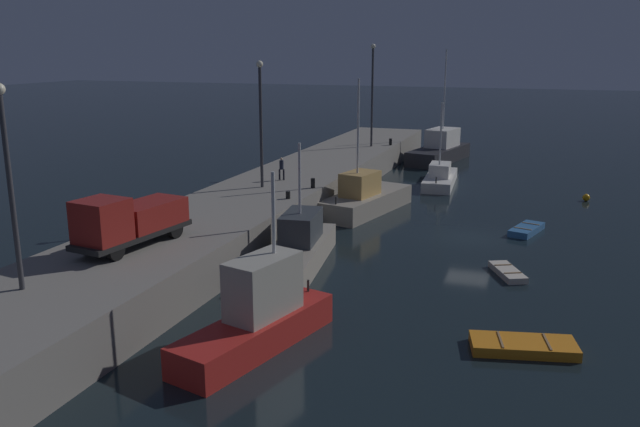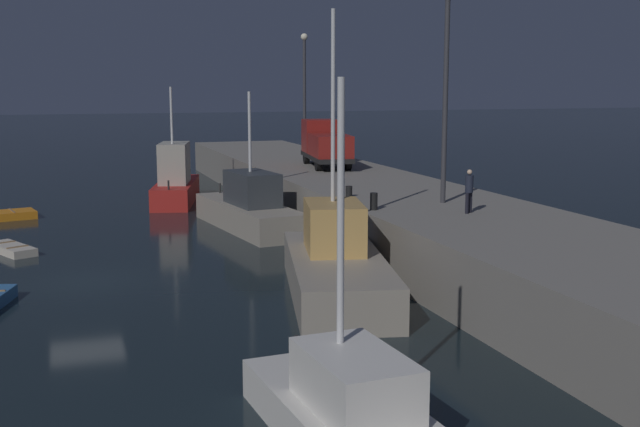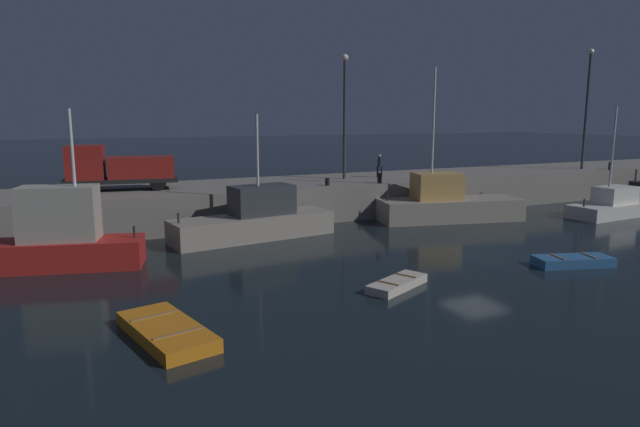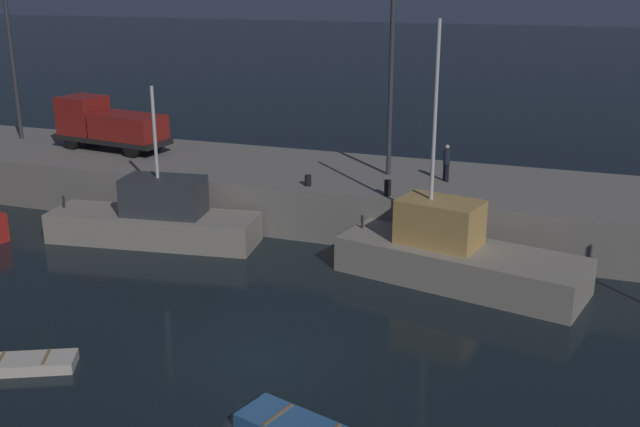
% 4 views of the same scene
% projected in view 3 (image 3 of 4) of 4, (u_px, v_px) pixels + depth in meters
% --- Properties ---
extents(ground_plane, '(320.00, 320.00, 0.00)m').
position_uv_depth(ground_plane, '(477.00, 255.00, 25.39)').
color(ground_plane, black).
extents(pier_quay, '(70.28, 7.22, 2.18)m').
position_uv_depth(pier_quay, '(343.00, 195.00, 37.22)').
color(pier_quay, gray).
rests_on(pier_quay, ground).
extents(fishing_trawler_red, '(7.83, 3.88, 6.64)m').
position_uv_depth(fishing_trawler_red, '(53.00, 239.00, 22.97)').
color(fishing_trawler_red, red).
rests_on(fishing_trawler_red, ground).
extents(fishing_boat_white, '(8.89, 3.54, 6.45)m').
position_uv_depth(fishing_boat_white, '(255.00, 220.00, 28.83)').
color(fishing_boat_white, gray).
rests_on(fishing_boat_white, ground).
extents(fishing_boat_orange, '(8.03, 2.84, 6.93)m').
position_uv_depth(fishing_boat_orange, '(618.00, 205.00, 35.54)').
color(fishing_boat_orange, silver).
rests_on(fishing_boat_orange, ground).
extents(fishing_trawler_green, '(9.19, 4.83, 9.19)m').
position_uv_depth(fishing_trawler_green, '(447.00, 205.00, 33.92)').
color(fishing_trawler_green, gray).
rests_on(fishing_trawler_green, ground).
extents(dinghy_orange_near, '(3.50, 2.12, 0.44)m').
position_uv_depth(dinghy_orange_near, '(573.00, 261.00, 23.58)').
color(dinghy_orange_near, '#2D6099').
rests_on(dinghy_orange_near, ground).
extents(rowboat_white_mid, '(2.97, 2.12, 0.36)m').
position_uv_depth(rowboat_white_mid, '(397.00, 284.00, 20.51)').
color(rowboat_white_mid, beige).
rests_on(rowboat_white_mid, ground).
extents(dinghy_red_small, '(2.44, 4.15, 0.44)m').
position_uv_depth(dinghy_red_small, '(166.00, 331.00, 15.86)').
color(dinghy_red_small, orange).
rests_on(dinghy_red_small, ground).
extents(lamp_post_east, '(0.44, 0.44, 8.17)m').
position_uv_depth(lamp_post_east, '(345.00, 107.00, 36.47)').
color(lamp_post_east, '#38383D').
rests_on(lamp_post_east, pier_quay).
extents(lamp_post_central, '(0.44, 0.44, 9.33)m').
position_uv_depth(lamp_post_central, '(587.00, 101.00, 43.20)').
color(lamp_post_central, '#38383D').
rests_on(lamp_post_central, pier_quay).
extents(utility_truck, '(6.35, 2.78, 2.58)m').
position_uv_depth(utility_truck, '(117.00, 168.00, 31.11)').
color(utility_truck, black).
rests_on(utility_truck, pier_quay).
extents(dockworker, '(0.41, 0.41, 1.59)m').
position_uv_depth(dockworker, '(380.00, 164.00, 37.95)').
color(dockworker, black).
rests_on(dockworker, pier_quay).
extents(bollard_west, '(0.28, 0.28, 0.45)m').
position_uv_depth(bollard_west, '(327.00, 182.00, 33.51)').
color(bollard_west, black).
rests_on(bollard_west, pier_quay).
extents(bollard_central, '(0.28, 0.28, 0.62)m').
position_uv_depth(bollard_central, '(610.00, 166.00, 43.27)').
color(bollard_central, black).
rests_on(bollard_central, pier_quay).
extents(bollard_east, '(0.28, 0.28, 0.64)m').
position_uv_depth(bollard_east, '(380.00, 178.00, 34.65)').
color(bollard_east, black).
rests_on(bollard_east, pier_quay).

